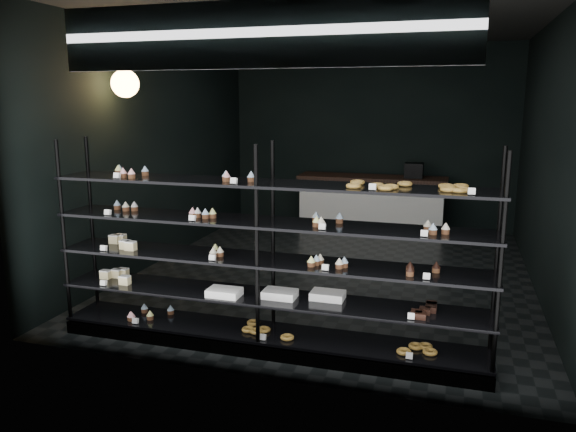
% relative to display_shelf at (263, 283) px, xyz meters
% --- Properties ---
extents(room, '(5.01, 6.01, 3.20)m').
position_rel_display_shelf_xyz_m(room, '(0.12, 2.45, 0.97)').
color(room, black).
rests_on(room, ground).
extents(display_shelf, '(4.00, 0.50, 1.91)m').
position_rel_display_shelf_xyz_m(display_shelf, '(0.00, 0.00, 0.00)').
color(display_shelf, black).
rests_on(display_shelf, room).
extents(signage, '(3.30, 0.05, 0.50)m').
position_rel_display_shelf_xyz_m(signage, '(0.12, -0.48, 2.12)').
color(signage, '#0C113D').
rests_on(signage, room).
extents(pendant_lamp, '(0.32, 0.32, 0.89)m').
position_rel_display_shelf_xyz_m(pendant_lamp, '(-2.08, 1.19, 1.82)').
color(pendant_lamp, black).
rests_on(pendant_lamp, room).
extents(service_counter, '(2.52, 0.65, 1.23)m').
position_rel_display_shelf_xyz_m(service_counter, '(0.26, 4.95, -0.13)').
color(service_counter, silver).
rests_on(service_counter, room).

